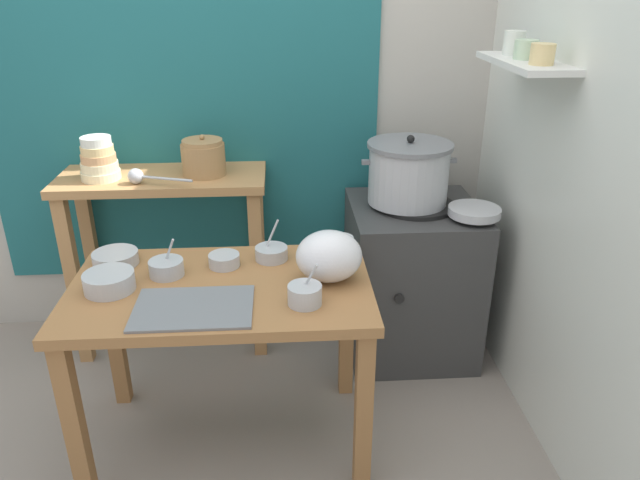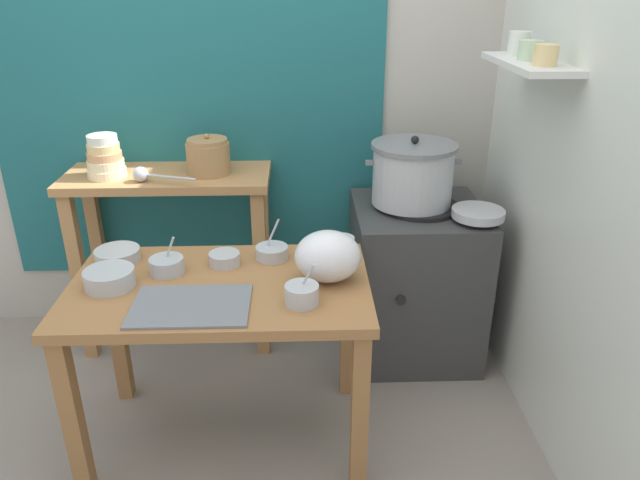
# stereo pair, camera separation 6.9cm
# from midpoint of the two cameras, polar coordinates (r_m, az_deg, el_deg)

# --- Properties ---
(ground_plane) EXTENTS (9.00, 9.00, 0.00)m
(ground_plane) POSITION_cam_midpoint_polar(r_m,az_deg,el_deg) (2.58, -9.94, -19.13)
(ground_plane) COLOR gray
(wall_back) EXTENTS (4.40, 0.12, 2.60)m
(wall_back) POSITION_cam_midpoint_polar(r_m,az_deg,el_deg) (3.00, -7.45, 15.31)
(wall_back) COLOR #B2ADA3
(wall_back) RESTS_ON ground
(wall_right) EXTENTS (0.30, 3.20, 2.60)m
(wall_right) POSITION_cam_midpoint_polar(r_m,az_deg,el_deg) (2.35, 24.83, 10.85)
(wall_right) COLOR silver
(wall_right) RESTS_ON ground
(prep_table) EXTENTS (1.10, 0.66, 0.72)m
(prep_table) POSITION_cam_midpoint_polar(r_m,az_deg,el_deg) (2.26, -8.58, -6.58)
(prep_table) COLOR #9E6B3D
(prep_table) RESTS_ON ground
(back_shelf_table) EXTENTS (0.96, 0.40, 0.90)m
(back_shelf_table) POSITION_cam_midpoint_polar(r_m,az_deg,el_deg) (2.96, -13.42, 2.13)
(back_shelf_table) COLOR #B27F4C
(back_shelf_table) RESTS_ON ground
(stove_block) EXTENTS (0.60, 0.61, 0.78)m
(stove_block) POSITION_cam_midpoint_polar(r_m,az_deg,el_deg) (2.96, 9.72, -3.80)
(stove_block) COLOR #383838
(stove_block) RESTS_ON ground
(steamer_pot) EXTENTS (0.44, 0.39, 0.32)m
(steamer_pot) POSITION_cam_midpoint_polar(r_m,az_deg,el_deg) (2.77, 9.60, 6.30)
(steamer_pot) COLOR #B7BABF
(steamer_pot) RESTS_ON stove_block
(clay_pot) EXTENTS (0.20, 0.20, 0.19)m
(clay_pot) POSITION_cam_midpoint_polar(r_m,az_deg,el_deg) (2.83, -9.99, 7.90)
(clay_pot) COLOR #A37A4C
(clay_pot) RESTS_ON back_shelf_table
(bowl_stack_enamel) EXTENTS (0.18, 0.18, 0.20)m
(bowl_stack_enamel) POSITION_cam_midpoint_polar(r_m,az_deg,el_deg) (2.89, -19.29, 7.40)
(bowl_stack_enamel) COLOR beige
(bowl_stack_enamel) RESTS_ON back_shelf_table
(ladle) EXTENTS (0.30, 0.13, 0.07)m
(ladle) POSITION_cam_midpoint_polar(r_m,az_deg,el_deg) (2.78, -15.90, 6.06)
(ladle) COLOR #B7BABF
(ladle) RESTS_ON back_shelf_table
(serving_tray) EXTENTS (0.40, 0.28, 0.01)m
(serving_tray) POSITION_cam_midpoint_polar(r_m,az_deg,el_deg) (2.07, -11.35, -6.22)
(serving_tray) COLOR slate
(serving_tray) RESTS_ON prep_table
(plastic_bag) EXTENTS (0.24, 0.20, 0.19)m
(plastic_bag) POSITION_cam_midpoint_polar(r_m,az_deg,el_deg) (2.16, 1.66, -1.58)
(plastic_bag) COLOR white
(plastic_bag) RESTS_ON prep_table
(wide_pan) EXTENTS (0.23, 0.23, 0.04)m
(wide_pan) POSITION_cam_midpoint_polar(r_m,az_deg,el_deg) (2.70, 15.65, 2.48)
(wide_pan) COLOR #B7BABF
(wide_pan) RESTS_ON stove_block
(prep_bowl_0) EXTENTS (0.17, 0.17, 0.05)m
(prep_bowl_0) POSITION_cam_midpoint_polar(r_m,az_deg,el_deg) (2.46, -18.10, -1.36)
(prep_bowl_0) COLOR #B7BABF
(prep_bowl_0) RESTS_ON prep_table
(prep_bowl_1) EXTENTS (0.13, 0.13, 0.16)m
(prep_bowl_1) POSITION_cam_midpoint_polar(r_m,az_deg,el_deg) (2.36, -3.81, -1.14)
(prep_bowl_1) COLOR #B7BABF
(prep_bowl_1) RESTS_ON prep_table
(prep_bowl_2) EXTENTS (0.12, 0.12, 0.16)m
(prep_bowl_2) POSITION_cam_midpoint_polar(r_m,az_deg,el_deg) (2.04, -0.79, -5.18)
(prep_bowl_2) COLOR #B7BABF
(prep_bowl_2) RESTS_ON prep_table
(prep_bowl_3) EXTENTS (0.12, 0.12, 0.05)m
(prep_bowl_3) POSITION_cam_midpoint_polar(r_m,az_deg,el_deg) (2.33, -8.32, -1.75)
(prep_bowl_3) COLOR #B7BABF
(prep_bowl_3) RESTS_ON prep_table
(prep_bowl_4) EXTENTS (0.13, 0.13, 0.15)m
(prep_bowl_4) POSITION_cam_midpoint_polar(r_m,az_deg,el_deg) (2.31, -13.67, -2.34)
(prep_bowl_4) COLOR #B7BABF
(prep_bowl_4) RESTS_ON prep_table
(prep_bowl_5) EXTENTS (0.11, 0.11, 0.07)m
(prep_bowl_5) POSITION_cam_midpoint_polar(r_m,az_deg,el_deg) (2.41, 2.87, -0.43)
(prep_bowl_5) COLOR #B7BABF
(prep_bowl_5) RESTS_ON prep_table
(prep_bowl_6) EXTENTS (0.18, 0.18, 0.07)m
(prep_bowl_6) POSITION_cam_midpoint_polar(r_m,az_deg,el_deg) (2.26, -18.73, -3.45)
(prep_bowl_6) COLOR #B7BABF
(prep_bowl_6) RESTS_ON prep_table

